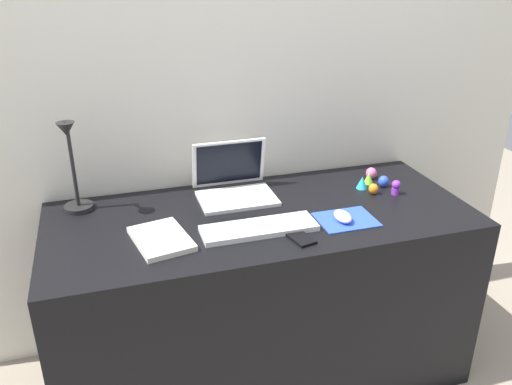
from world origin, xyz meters
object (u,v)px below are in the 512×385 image
desk_lamp (73,170)px  toy_figurine_orange (373,189)px  keyboard (259,228)px  mouse (343,216)px  toy_figurine_lime (369,178)px  toy_figurine_blue (384,181)px  cell_phone (299,237)px  toy_figurine_cyan (362,182)px  toy_figurine_purple (396,187)px  toy_figurine_pink (371,173)px  notebook_pad (161,239)px  laptop (233,182)px

desk_lamp → toy_figurine_orange: size_ratio=8.46×
keyboard → mouse: bearing=-3.9°
desk_lamp → toy_figurine_lime: desk_lamp is taller
keyboard → toy_figurine_blue: (0.61, 0.22, 0.01)m
cell_phone → toy_figurine_orange: size_ratio=2.94×
toy_figurine_cyan → toy_figurine_purple: bearing=-42.5°
cell_phone → toy_figurine_orange: 0.50m
desk_lamp → keyboard: bearing=-29.0°
cell_phone → toy_figurine_blue: size_ratio=2.62×
toy_figurine_lime → cell_phone: bearing=-141.7°
mouse → toy_figurine_purple: 0.35m
cell_phone → toy_figurine_pink: 0.63m
mouse → toy_figurine_blue: 0.38m
toy_figurine_cyan → toy_figurine_lime: 0.06m
mouse → toy_figurine_pink: bearing=48.6°
desk_lamp → notebook_pad: 0.44m
toy_figurine_blue → mouse: bearing=-141.5°
toy_figurine_orange → toy_figurine_purple: 0.09m
mouse → cell_phone: 0.21m
toy_figurine_purple → toy_figurine_orange: bearing=160.7°
laptop → toy_figurine_blue: laptop is taller
notebook_pad → toy_figurine_cyan: (0.86, 0.21, 0.02)m
toy_figurine_purple → toy_figurine_cyan: bearing=137.5°
keyboard → mouse: mouse is taller
cell_phone → toy_figurine_cyan: bearing=25.3°
desk_lamp → toy_figurine_cyan: bearing=-5.4°
laptop → toy_figurine_pink: bearing=-1.2°
desk_lamp → cell_phone: bearing=-30.6°
notebook_pad → toy_figurine_cyan: size_ratio=4.68×
mouse → toy_figurine_lime: bearing=48.3°
keyboard → desk_lamp: desk_lamp is taller
keyboard → toy_figurine_cyan: 0.57m
notebook_pad → toy_figurine_purple: 0.97m
desk_lamp → toy_figurine_lime: bearing=-3.3°
toy_figurine_purple → toy_figurine_lime: (-0.05, 0.13, -0.01)m
keyboard → desk_lamp: (-0.61, 0.34, 0.16)m
mouse → toy_figurine_cyan: size_ratio=1.87×
laptop → keyboard: (0.01, -0.32, -0.04)m
keyboard → laptop: bearing=91.3°
keyboard → toy_figurine_lime: bearing=25.2°
toy_figurine_lime → toy_figurine_pink: (0.03, 0.04, 0.00)m
laptop → mouse: laptop is taller
cell_phone → toy_figurine_cyan: toy_figurine_cyan is taller
laptop → toy_figurine_orange: bearing=-16.2°
desk_lamp → toy_figurine_lime: 1.19m
toy_figurine_orange → toy_figurine_cyan: toy_figurine_cyan is taller
mouse → toy_figurine_cyan: (0.21, 0.25, 0.00)m
notebook_pad → toy_figurine_purple: size_ratio=3.98×
notebook_pad → toy_figurine_lime: (0.91, 0.25, 0.01)m
cell_phone → toy_figurine_pink: (0.49, 0.40, 0.02)m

